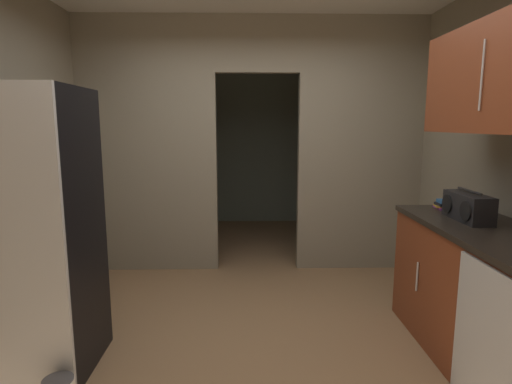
{
  "coord_description": "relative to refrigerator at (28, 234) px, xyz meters",
  "views": [
    {
      "loc": [
        -0.07,
        -2.76,
        1.61
      ],
      "look_at": [
        0.02,
        0.8,
        1.02
      ],
      "focal_mm": 29.17,
      "sensor_mm": 36.0,
      "label": 1
    }
  ],
  "objects": [
    {
      "name": "upper_cabinet_counterside",
      "position": [
        2.98,
        -0.08,
        0.98
      ],
      "size": [
        0.36,
        1.58,
        0.69
      ],
      "color": "brown"
    },
    {
      "name": "kitchen_partition",
      "position": [
        1.44,
        1.94,
        0.51
      ],
      "size": [
        3.7,
        0.12,
        2.73
      ],
      "color": "gray",
      "rests_on": "ground"
    },
    {
      "name": "book_stack",
      "position": [
        2.97,
        0.63,
        0.05
      ],
      "size": [
        0.15,
        0.15,
        0.07
      ],
      "color": "#8C3893",
      "rests_on": "lower_cabinet_run"
    },
    {
      "name": "refrigerator",
      "position": [
        0.0,
        0.0,
        0.0
      ],
      "size": [
        0.76,
        0.72,
        1.84
      ],
      "color": "black",
      "rests_on": "ground"
    },
    {
      "name": "boombox",
      "position": [
        2.94,
        0.22,
        0.12
      ],
      "size": [
        0.17,
        0.43,
        0.22
      ],
      "color": "black",
      "rests_on": "lower_cabinet_run"
    },
    {
      "name": "lower_cabinet_run",
      "position": [
        2.98,
        -0.08,
        -0.45
      ],
      "size": [
        0.66,
        1.75,
        0.94
      ],
      "color": "brown",
      "rests_on": "ground"
    },
    {
      "name": "dishwasher",
      "position": [
        2.66,
        -0.58,
        -0.48
      ],
      "size": [
        0.02,
        0.56,
        0.88
      ],
      "color": "#B7BABC",
      "rests_on": "ground"
    },
    {
      "name": "ground",
      "position": [
        1.46,
        0.17,
        -0.92
      ],
      "size": [
        20.0,
        20.0,
        0.0
      ],
      "primitive_type": "plane",
      "color": "#93704C"
    },
    {
      "name": "adjoining_room_shell",
      "position": [
        1.46,
        3.61,
        0.44
      ],
      "size": [
        3.7,
        2.37,
        2.73
      ],
      "color": "gray",
      "rests_on": "ground"
    }
  ]
}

